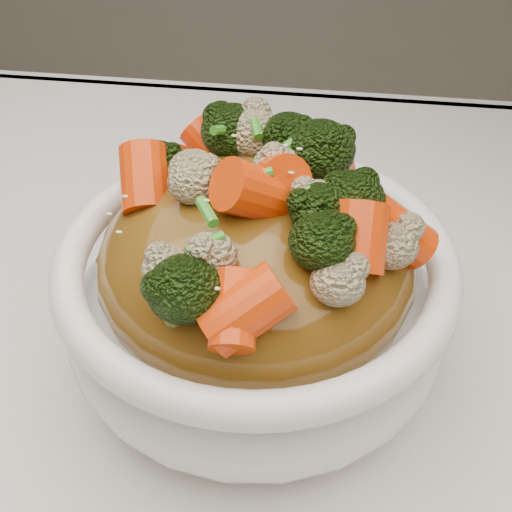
# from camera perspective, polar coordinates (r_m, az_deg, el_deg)

# --- Properties ---
(tablecloth) EXTENTS (1.20, 0.80, 0.04)m
(tablecloth) POSITION_cam_1_polar(r_m,az_deg,el_deg) (0.41, -7.77, -11.78)
(tablecloth) COLOR silver
(tablecloth) RESTS_ON dining_table
(bowl) EXTENTS (0.25, 0.25, 0.09)m
(bowl) POSITION_cam_1_polar(r_m,az_deg,el_deg) (0.37, 0.00, -4.08)
(bowl) COLOR white
(bowl) RESTS_ON tablecloth
(sauce_base) EXTENTS (0.20, 0.20, 0.10)m
(sauce_base) POSITION_cam_1_polar(r_m,az_deg,el_deg) (0.34, 0.00, -0.40)
(sauce_base) COLOR brown
(sauce_base) RESTS_ON bowl
(carrots) EXTENTS (0.20, 0.20, 0.05)m
(carrots) POSITION_cam_1_polar(r_m,az_deg,el_deg) (0.30, 0.00, 8.94)
(carrots) COLOR #F44107
(carrots) RESTS_ON sauce_base
(broccoli) EXTENTS (0.20, 0.20, 0.05)m
(broccoli) POSITION_cam_1_polar(r_m,az_deg,el_deg) (0.31, 0.00, 8.77)
(broccoli) COLOR black
(broccoli) RESTS_ON sauce_base
(cauliflower) EXTENTS (0.20, 0.20, 0.04)m
(cauliflower) POSITION_cam_1_polar(r_m,az_deg,el_deg) (0.31, 0.00, 8.44)
(cauliflower) COLOR tan
(cauliflower) RESTS_ON sauce_base
(scallions) EXTENTS (0.15, 0.15, 0.02)m
(scallions) POSITION_cam_1_polar(r_m,az_deg,el_deg) (0.30, -0.00, 9.11)
(scallions) COLOR #32851E
(scallions) RESTS_ON sauce_base
(sesame_seeds) EXTENTS (0.18, 0.18, 0.01)m
(sesame_seeds) POSITION_cam_1_polar(r_m,az_deg,el_deg) (0.30, 0.00, 9.11)
(sesame_seeds) COLOR beige
(sesame_seeds) RESTS_ON sauce_base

